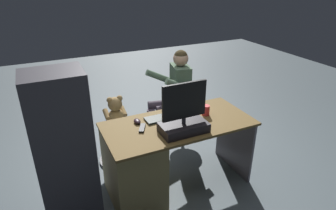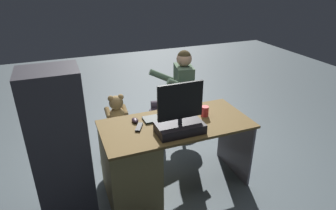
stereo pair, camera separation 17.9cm
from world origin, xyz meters
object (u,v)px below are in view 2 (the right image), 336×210
at_px(keyboard, 165,117).
at_px(computer_mouse, 135,120).
at_px(tv_remote, 139,127).
at_px(visitor_chair, 183,118).
at_px(person, 178,90).
at_px(cup, 205,111).
at_px(office_chair_teddy, 119,139).
at_px(monitor, 180,120).
at_px(teddy_bear, 117,111).
at_px(desk, 140,161).

distance_m(keyboard, computer_mouse, 0.29).
height_order(keyboard, tv_remote, keyboard).
bearing_deg(visitor_chair, computer_mouse, 40.43).
bearing_deg(person, cup, 86.03).
bearing_deg(office_chair_teddy, tv_remote, 96.94).
height_order(cup, tv_remote, cup).
distance_m(keyboard, office_chair_teddy, 0.78).
xyz_separation_m(monitor, person, (-0.41, -1.00, -0.16)).
xyz_separation_m(monitor, office_chair_teddy, (0.39, -0.82, -0.57)).
height_order(monitor, keyboard, monitor).
bearing_deg(keyboard, computer_mouse, -4.60).
relative_size(monitor, person, 0.40).
bearing_deg(teddy_bear, monitor, 115.20).
distance_m(desk, monitor, 0.59).
height_order(computer_mouse, teddy_bear, teddy_bear).
bearing_deg(monitor, computer_mouse, -45.39).
relative_size(tv_remote, person, 0.13).
bearing_deg(keyboard, desk, 24.73).
distance_m(cup, office_chair_teddy, 1.09).
xyz_separation_m(desk, person, (-0.74, -0.84, 0.30)).
relative_size(desk, monitor, 3.05).
distance_m(cup, teddy_bear, 0.99).
distance_m(visitor_chair, person, 0.42).
bearing_deg(tv_remote, cup, -152.05).
bearing_deg(computer_mouse, keyboard, 175.40).
relative_size(desk, office_chair_teddy, 3.05).
bearing_deg(visitor_chair, teddy_bear, 11.75).
relative_size(keyboard, person, 0.36).
xyz_separation_m(computer_mouse, visitor_chair, (-0.81, -0.69, -0.47)).
bearing_deg(desk, person, -131.52).
xyz_separation_m(monitor, computer_mouse, (0.32, -0.32, -0.10)).
bearing_deg(computer_mouse, teddy_bear, -81.87).
bearing_deg(cup, office_chair_teddy, -40.02).
height_order(desk, tv_remote, tv_remote).
distance_m(keyboard, teddy_bear, 0.65).
relative_size(computer_mouse, tv_remote, 0.64).
distance_m(computer_mouse, teddy_bear, 0.53).
distance_m(office_chair_teddy, teddy_bear, 0.35).
distance_m(keyboard, person, 0.82).
height_order(cup, person, person).
bearing_deg(computer_mouse, person, -137.12).
relative_size(computer_mouse, teddy_bear, 0.28).
bearing_deg(cup, desk, 3.17).
relative_size(computer_mouse, cup, 0.96).
bearing_deg(cup, computer_mouse, -10.71).
distance_m(monitor, office_chair_teddy, 1.07).
xyz_separation_m(office_chair_teddy, teddy_bear, (-0.00, -0.01, 0.35)).
distance_m(monitor, visitor_chair, 1.27).
xyz_separation_m(teddy_bear, visitor_chair, (-0.89, -0.18, -0.35)).
relative_size(keyboard, cup, 4.19).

